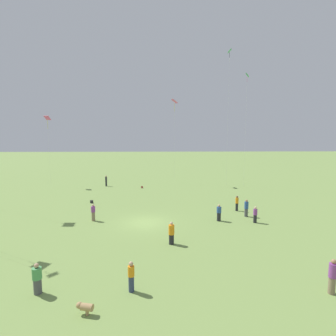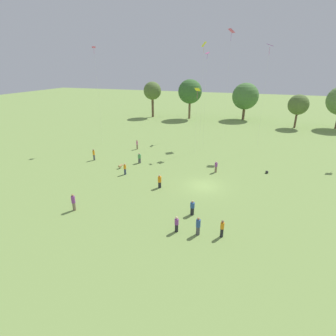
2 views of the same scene
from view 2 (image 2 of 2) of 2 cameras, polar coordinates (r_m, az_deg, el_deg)
The scene contains 24 objects.
ground_plane at distance 33.49m, azimuth 7.73°, elevation -3.90°, with size 240.00×240.00×0.00m, color #7A994C.
tree_0 at distance 77.55m, azimuth -3.42°, elevation 16.38°, with size 4.98×4.98×9.89m.
tree_1 at distance 74.93m, azimuth 4.81°, elevation 16.23°, with size 6.49×6.49×10.68m.
tree_2 at distance 76.62m, azimuth 16.48°, elevation 14.74°, with size 7.05×7.05×9.83m.
tree_3 at distance 70.51m, azimuth 26.51°, elevation 12.22°, with size 4.71×4.71×7.86m.
person_0 at distance 40.84m, azimuth -6.24°, elevation 2.15°, with size 0.56×0.56×1.64m.
person_1 at distance 26.94m, azimuth 5.32°, elevation -8.62°, with size 0.50×0.50×1.62m.
person_2 at distance 32.43m, azimuth -1.83°, elevation -2.92°, with size 0.63×0.63×1.74m.
person_3 at distance 36.79m, azimuth -9.36°, elevation -0.20°, with size 0.37×0.37×1.64m.
person_4 at distance 47.72m, azimuth -6.74°, elevation 5.07°, with size 0.47×0.47×1.69m.
person_5 at distance 29.23m, azimuth -19.88°, elevation -7.03°, with size 0.52×0.52×1.87m.
person_6 at distance 24.37m, azimuth 1.88°, elevation -12.13°, with size 0.52×0.52×1.57m.
person_7 at distance 43.44m, azimuth -15.84°, elevation 2.82°, with size 0.38×0.38×1.82m.
person_9 at distance 37.67m, azimuth 10.41°, elevation 0.26°, with size 0.51×0.51×1.67m.
person_10 at distance 24.09m, azimuth 6.58°, elevation -12.45°, with size 0.55×0.55×1.77m.
person_11 at distance 24.14m, azimuth 11.69°, elevation -12.77°, with size 0.43×0.43×1.69m.
kite_0 at distance 50.28m, azimuth -15.66°, elevation 21.99°, with size 0.82×0.81×17.17m.
kite_2 at distance 54.70m, azimuth 13.58°, elevation 26.19°, with size 1.44×1.49×20.37m.
kite_3 at distance 44.28m, azimuth 6.41°, elevation 16.01°, with size 0.98×0.87×10.84m.
kite_5 at distance 48.31m, azimuth 21.23°, elevation 22.82°, with size 1.09×1.14×17.37m.
kite_6 at distance 57.06m, azimuth 7.81°, elevation 24.44°, with size 0.82×1.19×18.46m.
kite_7 at distance 46.25m, azimuth 8.47°, elevation 21.64°, with size 0.85×0.85×16.17m.
dog_0 at distance 39.32m, azimuth -10.28°, elevation 0.49°, with size 0.45×0.82×0.57m.
picnic_bag_1 at distance 39.47m, azimuth 20.71°, elevation -0.85°, with size 0.39×0.39×0.35m.
Camera 2 is at (5.44, -29.79, 14.30)m, focal length 28.00 mm.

